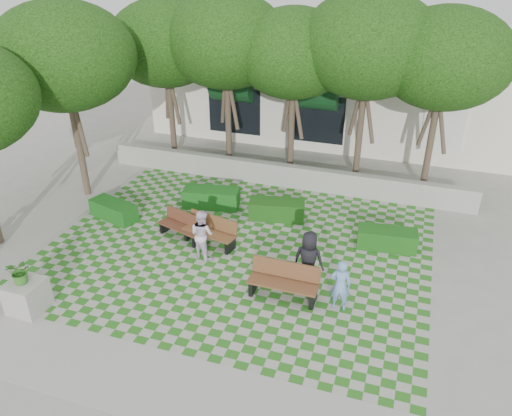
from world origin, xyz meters
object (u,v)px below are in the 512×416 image
(bench_mid, at_px, (211,231))
(hedge_east, at_px, (387,239))
(planter_front, at_px, (25,290))
(person_dark, at_px, (309,260))
(hedge_midleft, at_px, (212,198))
(bench_east, at_px, (284,282))
(bench_west, at_px, (182,226))
(person_blue, at_px, (340,285))
(hedge_west, at_px, (114,210))
(hedge_midright, at_px, (277,210))
(person_white, at_px, (202,234))

(bench_mid, distance_m, hedge_east, 5.71)
(planter_front, bearing_deg, person_dark, 26.26)
(person_dark, bearing_deg, hedge_midleft, -35.45)
(bench_east, bearing_deg, hedge_east, 55.22)
(bench_west, relative_size, person_blue, 1.15)
(bench_mid, xyz_separation_m, hedge_west, (-3.97, 0.48, -0.15))
(person_blue, bearing_deg, hedge_west, -20.99)
(hedge_east, distance_m, hedge_midright, 3.99)
(bench_east, distance_m, hedge_midleft, 5.90)
(bench_east, bearing_deg, hedge_midleft, 133.40)
(bench_east, height_order, person_blue, person_blue)
(bench_east, xyz_separation_m, person_white, (-2.95, 1.13, 0.32))
(bench_mid, distance_m, person_dark, 3.78)
(hedge_midleft, relative_size, person_blue, 1.33)
(hedge_east, distance_m, planter_front, 10.80)
(person_dark, bearing_deg, bench_mid, -15.98)
(bench_east, height_order, person_white, person_white)
(hedge_west, bearing_deg, bench_mid, -6.85)
(bench_mid, relative_size, hedge_midleft, 0.93)
(hedge_midleft, relative_size, person_white, 1.25)
(hedge_midleft, relative_size, hedge_west, 1.14)
(bench_mid, height_order, person_dark, person_dark)
(hedge_east, bearing_deg, hedge_midleft, 172.70)
(planter_front, bearing_deg, hedge_west, 97.05)
(hedge_west, relative_size, person_white, 1.10)
(hedge_midright, distance_m, hedge_west, 5.83)
(bench_east, height_order, hedge_east, bench_east)
(hedge_east, bearing_deg, hedge_west, -173.32)
(bench_east, xyz_separation_m, bench_mid, (-3.01, 1.91, -0.03))
(person_white, bearing_deg, bench_mid, -64.26)
(bench_west, height_order, hedge_midleft, bench_west)
(bench_west, xyz_separation_m, person_blue, (5.62, -2.00, 0.34))
(bench_mid, height_order, bench_west, bench_mid)
(bench_east, xyz_separation_m, planter_front, (-6.35, -2.73, 0.15))
(bench_east, relative_size, bench_mid, 1.03)
(hedge_midright, bearing_deg, bench_east, -71.15)
(bench_east, relative_size, hedge_east, 1.05)
(hedge_midleft, bearing_deg, hedge_west, -146.84)
(hedge_east, xyz_separation_m, person_blue, (-0.92, -3.52, 0.44))
(bench_mid, height_order, hedge_midright, bench_mid)
(bench_west, xyz_separation_m, planter_front, (-2.27, -4.71, 0.22))
(bench_east, bearing_deg, bench_mid, 148.17)
(bench_east, distance_m, planter_front, 6.91)
(person_white, bearing_deg, planter_front, 69.73)
(bench_east, bearing_deg, person_dark, 52.00)
(bench_west, xyz_separation_m, hedge_west, (-2.91, 0.41, -0.11))
(bench_east, height_order, hedge_midleft, bench_east)
(bench_west, height_order, person_dark, person_dark)
(person_dark, bearing_deg, hedge_east, -121.06)
(bench_east, xyz_separation_m, person_blue, (1.55, -0.02, 0.27))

